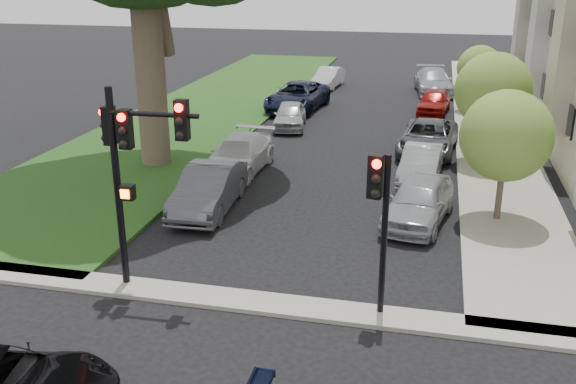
% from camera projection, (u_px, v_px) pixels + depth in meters
% --- Properties ---
extents(ground, '(140.00, 140.00, 0.00)m').
position_uv_depth(ground, '(238.00, 349.00, 14.41)').
color(ground, black).
rests_on(ground, ground).
extents(grass_strip, '(8.00, 44.00, 0.12)m').
position_uv_depth(grass_strip, '(214.00, 106.00, 38.31)').
color(grass_strip, '#21461B').
rests_on(grass_strip, ground).
extents(sidewalk_right, '(3.50, 44.00, 0.12)m').
position_uv_depth(sidewalk_right, '(488.00, 120.00, 34.94)').
color(sidewalk_right, gray).
rests_on(sidewalk_right, ground).
extents(sidewalk_cross, '(60.00, 1.00, 0.12)m').
position_uv_depth(sidewalk_cross, '(261.00, 303.00, 16.22)').
color(sidewalk_cross, gray).
rests_on(sidewalk_cross, ground).
extents(small_tree_a, '(2.96, 2.96, 4.44)m').
position_uv_depth(small_tree_a, '(506.00, 136.00, 20.48)').
color(small_tree_a, brown).
rests_on(small_tree_a, ground).
extents(small_tree_b, '(3.18, 3.18, 4.76)m').
position_uv_depth(small_tree_b, '(493.00, 91.00, 26.56)').
color(small_tree_b, brown).
rests_on(small_tree_b, ground).
extents(small_tree_c, '(2.54, 2.54, 3.81)m').
position_uv_depth(small_tree_c, '(480.00, 68.00, 36.27)').
color(small_tree_c, brown).
rests_on(small_tree_c, ground).
extents(traffic_signal_main, '(2.62, 0.67, 5.37)m').
position_uv_depth(traffic_signal_main, '(131.00, 154.00, 15.93)').
color(traffic_signal_main, black).
rests_on(traffic_signal_main, ground).
extents(traffic_signal_secondary, '(0.54, 0.44, 4.12)m').
position_uv_depth(traffic_signal_secondary, '(380.00, 206.00, 14.84)').
color(traffic_signal_secondary, black).
rests_on(traffic_signal_secondary, ground).
extents(car_parked_0, '(2.56, 4.70, 1.51)m').
position_uv_depth(car_parked_0, '(419.00, 201.00, 21.18)').
color(car_parked_0, '#999BA0').
rests_on(car_parked_0, ground).
extents(car_parked_1, '(1.77, 4.20, 1.35)m').
position_uv_depth(car_parked_1, '(421.00, 164.00, 25.32)').
color(car_parked_1, '#999BA0').
rests_on(car_parked_1, ground).
extents(car_parked_2, '(2.83, 5.37, 1.44)m').
position_uv_depth(car_parked_2, '(428.00, 137.00, 28.95)').
color(car_parked_2, '#3F4247').
rests_on(car_parked_2, ground).
extents(car_parked_3, '(2.01, 4.15, 1.36)m').
position_uv_depth(car_parked_3, '(434.00, 101.00, 36.61)').
color(car_parked_3, maroon).
rests_on(car_parked_3, ground).
extents(car_parked_4, '(2.89, 5.66, 1.57)m').
position_uv_depth(car_parked_4, '(434.00, 81.00, 42.16)').
color(car_parked_4, '#999BA0').
rests_on(car_parked_4, ground).
extents(car_parked_5, '(1.89, 4.82, 1.56)m').
position_uv_depth(car_parked_5, '(209.00, 189.00, 22.20)').
color(car_parked_5, '#3F4247').
rests_on(car_parked_5, ground).
extents(car_parked_6, '(2.19, 5.08, 1.46)m').
position_uv_depth(car_parked_6, '(239.00, 155.00, 26.27)').
color(car_parked_6, silver).
rests_on(car_parked_6, ground).
extents(car_parked_7, '(2.17, 4.13, 1.34)m').
position_uv_depth(car_parked_7, '(290.00, 115.00, 33.37)').
color(car_parked_7, '#999BA0').
rests_on(car_parked_7, ground).
extents(car_parked_8, '(3.23, 5.98, 1.59)m').
position_uv_depth(car_parked_8, '(297.00, 96.00, 37.41)').
color(car_parked_8, black).
rests_on(car_parked_8, ground).
extents(car_parked_9, '(1.77, 4.16, 1.34)m').
position_uv_depth(car_parked_9, '(328.00, 78.00, 44.22)').
color(car_parked_9, silver).
rests_on(car_parked_9, ground).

